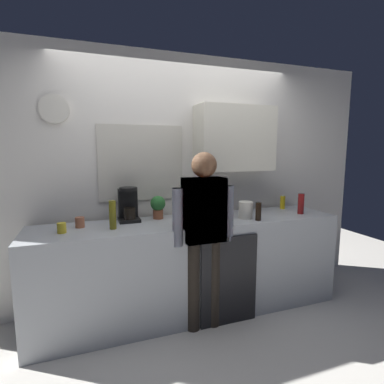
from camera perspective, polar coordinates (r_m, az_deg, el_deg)
name	(u,v)px	position (r m, az deg, el deg)	size (l,w,h in m)	color
ground_plane	(203,326)	(3.04, 2.13, -24.14)	(8.00, 8.00, 0.00)	silver
kitchen_counter	(192,266)	(3.08, 0.03, -13.94)	(3.00, 0.64, 0.93)	#B2B7BC
dishwasher_panel	(229,281)	(2.90, 7.06, -16.40)	(0.56, 0.02, 0.84)	black
back_wall_assembly	(185,174)	(3.26, -1.33, 3.51)	(4.60, 0.42, 2.60)	white
coffee_maker	(128,206)	(2.96, -11.98, -2.59)	(0.20, 0.20, 0.33)	black
bottle_dark_sauce	(258,211)	(2.99, 12.48, -3.62)	(0.06, 0.06, 0.18)	black
bottle_olive_oil	(113,215)	(2.69, -14.83, -4.22)	(0.06, 0.06, 0.25)	olive
bottle_red_vinegar	(301,204)	(3.42, 19.97, -2.10)	(0.06, 0.06, 0.22)	maroon
cup_yellow_cup	(62,228)	(2.73, -23.50, -6.27)	(0.07, 0.07, 0.09)	yellow
cup_terracotta_mug	(80,222)	(2.85, -20.51, -5.41)	(0.08, 0.08, 0.09)	#B26647
cup_white_mug	(182,216)	(2.93, -1.91, -4.52)	(0.08, 0.08, 0.10)	white
mixing_bowl	(218,214)	(3.05, 4.88, -4.19)	(0.22, 0.22, 0.08)	white
potted_plant	(158,206)	(3.01, -6.48, -2.58)	(0.15, 0.15, 0.23)	#9E5638
dish_soap	(283,202)	(3.65, 16.81, -1.86)	(0.06, 0.06, 0.18)	yellow
storage_canister	(246,210)	(3.06, 10.12, -3.39)	(0.14, 0.14, 0.17)	silver
person_at_sink	(204,227)	(2.66, 2.24, -6.58)	(0.57, 0.22, 1.60)	black
person_guest	(204,227)	(2.66, 2.24, -6.58)	(0.57, 0.22, 1.60)	brown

